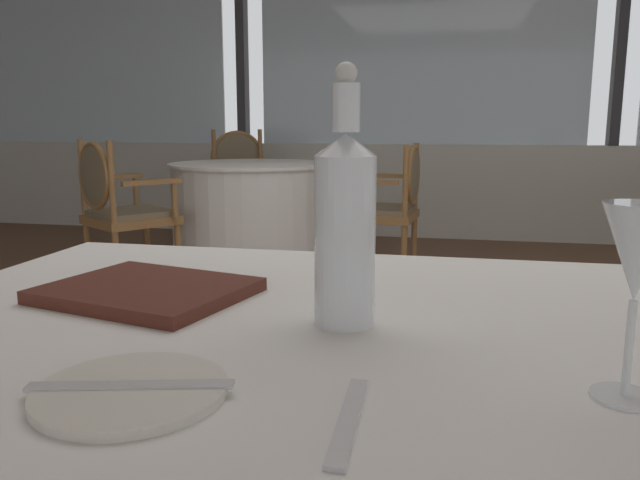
{
  "coord_description": "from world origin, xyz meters",
  "views": [
    {
      "loc": [
        0.31,
        -2.22,
        1.02
      ],
      "look_at": [
        0.09,
        -1.17,
        0.82
      ],
      "focal_mm": 35.1,
      "sensor_mm": 36.0,
      "label": 1
    }
  ],
  "objects_px": {
    "dining_chair_0_0": "(392,200)",
    "dining_chair_0_1": "(239,179)",
    "side_plate": "(131,391)",
    "menu_book": "(147,291)",
    "dining_chair_0_2": "(117,204)",
    "water_bottle": "(345,223)",
    "wine_glass": "(637,259)"
  },
  "relations": [
    {
      "from": "dining_chair_0_0",
      "to": "dining_chair_0_1",
      "type": "bearing_deg",
      "value": -30.21
    },
    {
      "from": "side_plate",
      "to": "menu_book",
      "type": "xyz_separation_m",
      "value": [
        -0.15,
        0.33,
        0.01
      ]
    },
    {
      "from": "dining_chair_0_0",
      "to": "dining_chair_0_2",
      "type": "xyz_separation_m",
      "value": [
        -1.58,
        -0.72,
        0.03
      ]
    },
    {
      "from": "dining_chair_0_1",
      "to": "water_bottle",
      "type": "bearing_deg",
      "value": -3.54
    },
    {
      "from": "dining_chair_0_0",
      "to": "dining_chair_0_1",
      "type": "height_order",
      "value": "dining_chair_0_1"
    },
    {
      "from": "water_bottle",
      "to": "dining_chair_0_0",
      "type": "distance_m",
      "value": 3.34
    },
    {
      "from": "water_bottle",
      "to": "dining_chair_0_1",
      "type": "relative_size",
      "value": 0.34
    },
    {
      "from": "side_plate",
      "to": "dining_chair_0_2",
      "type": "relative_size",
      "value": 0.2
    },
    {
      "from": "water_bottle",
      "to": "side_plate",
      "type": "bearing_deg",
      "value": -122.08
    },
    {
      "from": "dining_chair_0_1",
      "to": "side_plate",
      "type": "bearing_deg",
      "value": -6.5
    },
    {
      "from": "menu_book",
      "to": "dining_chair_0_0",
      "type": "bearing_deg",
      "value": 102.7
    },
    {
      "from": "side_plate",
      "to": "menu_book",
      "type": "height_order",
      "value": "menu_book"
    },
    {
      "from": "water_bottle",
      "to": "wine_glass",
      "type": "height_order",
      "value": "water_bottle"
    },
    {
      "from": "menu_book",
      "to": "dining_chair_0_2",
      "type": "distance_m",
      "value": 2.95
    },
    {
      "from": "side_plate",
      "to": "dining_chair_0_2",
      "type": "bearing_deg",
      "value": 119.91
    },
    {
      "from": "wine_glass",
      "to": "dining_chair_0_2",
      "type": "bearing_deg",
      "value": 127.37
    },
    {
      "from": "dining_chair_0_0",
      "to": "dining_chair_0_1",
      "type": "relative_size",
      "value": 0.92
    },
    {
      "from": "dining_chair_0_0",
      "to": "dining_chair_0_2",
      "type": "bearing_deg",
      "value": 30.02
    },
    {
      "from": "menu_book",
      "to": "side_plate",
      "type": "bearing_deg",
      "value": -51.28
    },
    {
      "from": "dining_chair_0_2",
      "to": "dining_chair_0_0",
      "type": "bearing_deg",
      "value": -29.98
    },
    {
      "from": "wine_glass",
      "to": "dining_chair_0_0",
      "type": "xyz_separation_m",
      "value": [
        -0.54,
        3.49,
        -0.37
      ]
    },
    {
      "from": "menu_book",
      "to": "dining_chair_0_0",
      "type": "distance_m",
      "value": 3.26
    },
    {
      "from": "menu_book",
      "to": "water_bottle",
      "type": "bearing_deg",
      "value": 2.12
    },
    {
      "from": "dining_chair_0_0",
      "to": "dining_chair_0_2",
      "type": "relative_size",
      "value": 0.96
    },
    {
      "from": "wine_glass",
      "to": "dining_chair_0_2",
      "type": "distance_m",
      "value": 3.51
    },
    {
      "from": "water_bottle",
      "to": "dining_chair_0_2",
      "type": "bearing_deg",
      "value": 124.91
    },
    {
      "from": "dining_chair_0_0",
      "to": "wine_glass",
      "type": "bearing_deg",
      "value": 104.44
    },
    {
      "from": "side_plate",
      "to": "dining_chair_0_0",
      "type": "bearing_deg",
      "value": 91.13
    },
    {
      "from": "side_plate",
      "to": "dining_chair_0_0",
      "type": "xyz_separation_m",
      "value": [
        -0.07,
        3.58,
        -0.23
      ]
    },
    {
      "from": "side_plate",
      "to": "dining_chair_0_2",
      "type": "distance_m",
      "value": 3.31
    },
    {
      "from": "side_plate",
      "to": "water_bottle",
      "type": "height_order",
      "value": "water_bottle"
    },
    {
      "from": "side_plate",
      "to": "dining_chair_0_1",
      "type": "bearing_deg",
      "value": 107.86
    }
  ]
}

